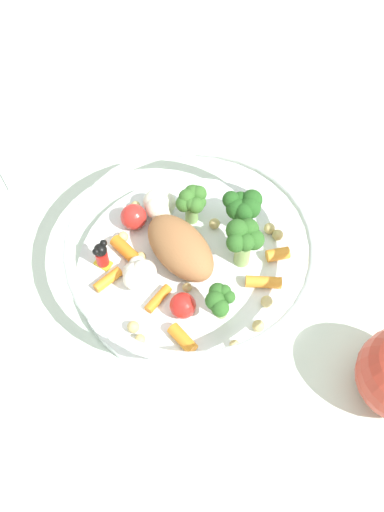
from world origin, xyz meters
The scene contains 3 objects.
ground_plane centered at (0.00, 0.00, 0.00)m, with size 2.40×2.40×0.00m, color silver.
food_container centered at (-0.01, -0.01, 0.03)m, with size 0.24×0.24×0.07m.
folded_napkin centered at (0.04, -0.27, 0.00)m, with size 0.12×0.13×0.01m, color white.
Camera 1 is at (0.16, 0.26, 0.54)m, focal length 43.49 mm.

